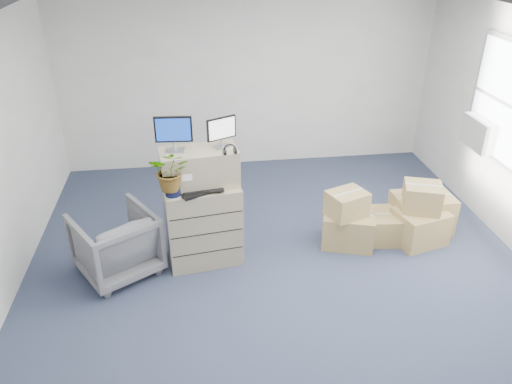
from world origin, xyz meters
TOP-DOWN VIEW (x-y plane):
  - ground at (0.00, 0.00)m, footprint 7.00×7.00m
  - wall_back at (0.00, 3.51)m, footprint 6.00×0.02m
  - ac_unit at (2.87, 1.40)m, footprint 0.24×0.60m
  - filing_cabinet_lower at (-0.87, 0.74)m, footprint 0.93×0.64m
  - filing_cabinet_upper at (-0.88, 0.78)m, footprint 0.91×0.55m
  - monitor_left at (-1.13, 0.78)m, footprint 0.41×0.17m
  - monitor_right at (-0.61, 0.83)m, footprint 0.33×0.20m
  - headphones at (-0.54, 0.65)m, footprint 0.14×0.04m
  - keyboard at (-0.86, 0.61)m, footprint 0.55×0.41m
  - mouse at (-0.55, 0.67)m, footprint 0.09×0.06m
  - water_bottle at (-0.83, 0.77)m, footprint 0.06×0.06m
  - phone_dock at (-0.94, 0.80)m, footprint 0.06×0.05m
  - external_drive at (-0.60, 0.91)m, footprint 0.21×0.16m
  - tissue_box at (-0.56, 0.86)m, footprint 0.23×0.12m
  - potted_plant at (-1.18, 0.54)m, footprint 0.52×0.56m
  - office_chair at (-1.89, 0.62)m, footprint 1.12×1.10m
  - cardboard_boxes at (1.60, 0.86)m, footprint 1.80×0.79m

SIDE VIEW (x-z plane):
  - ground at x=0.00m, z-range 0.00..0.00m
  - cardboard_boxes at x=1.60m, z-range -0.10..0.69m
  - office_chair at x=-1.89m, z-range 0.00..0.86m
  - filing_cabinet_lower at x=-0.87m, z-range 0.00..1.01m
  - keyboard at x=-0.86m, z-range 1.01..1.03m
  - mouse at x=-0.55m, z-range 1.01..1.04m
  - external_drive at x=-0.60m, z-range 1.01..1.06m
  - phone_dock at x=-0.94m, z-range 0.99..1.11m
  - tissue_box at x=-0.56m, z-range 1.06..1.15m
  - water_bottle at x=-0.83m, z-range 1.01..1.23m
  - ac_unit at x=2.87m, z-range 1.00..1.40m
  - filing_cabinet_upper at x=-0.88m, z-range 1.01..1.44m
  - potted_plant at x=-1.18m, z-range 1.04..1.49m
  - wall_back at x=0.00m, z-range 0.00..2.80m
  - headphones at x=-0.54m, z-range 1.41..1.55m
  - monitor_right at x=-0.61m, z-range 1.46..1.81m
  - monitor_left at x=-1.13m, z-range 1.46..1.87m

